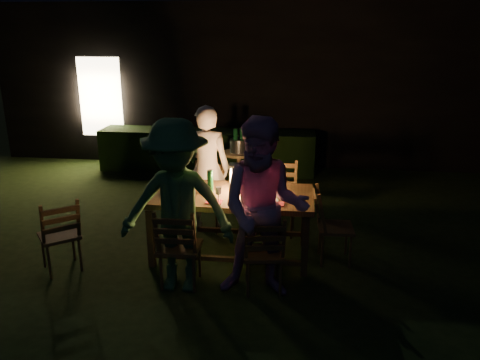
# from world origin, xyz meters

# --- Properties ---
(garden_envelope) EXTENTS (40.00, 40.00, 3.20)m
(garden_envelope) POSITION_xyz_m (-0.01, 6.15, 1.58)
(garden_envelope) COLOR black
(garden_envelope) RESTS_ON ground
(dining_table) EXTENTS (1.95, 0.98, 0.81)m
(dining_table) POSITION_xyz_m (0.51, 0.13, 0.73)
(dining_table) COLOR #462917
(dining_table) RESTS_ON ground
(chair_near_left) EXTENTS (0.44, 0.47, 0.96)m
(chair_near_left) POSITION_xyz_m (0.06, -0.64, 0.29)
(chair_near_left) COLOR #462917
(chair_near_left) RESTS_ON ground
(chair_near_right) EXTENTS (0.47, 0.50, 0.93)m
(chair_near_right) POSITION_xyz_m (0.96, -0.63, 0.28)
(chair_near_right) COLOR #462917
(chair_near_right) RESTS_ON ground
(chair_far_left) EXTENTS (0.45, 0.48, 0.96)m
(chair_far_left) POSITION_xyz_m (0.06, 0.90, 0.29)
(chair_far_left) COLOR #462917
(chair_far_left) RESTS_ON ground
(chair_far_right) EXTENTS (0.46, 0.49, 1.00)m
(chair_far_right) POSITION_xyz_m (1.06, 0.91, 0.30)
(chair_far_right) COLOR #462917
(chair_far_right) RESTS_ON ground
(chair_end) EXTENTS (0.47, 0.44, 0.95)m
(chair_end) POSITION_xyz_m (1.74, 0.14, 0.29)
(chair_end) COLOR #462917
(chair_end) RESTS_ON ground
(chair_spare) EXTENTS (0.61, 0.61, 0.93)m
(chair_spare) POSITION_xyz_m (-1.38, -0.49, 0.28)
(chair_spare) COLOR #462917
(chair_spare) RESTS_ON ground
(person_house_side) EXTENTS (0.63, 0.42, 1.73)m
(person_house_side) POSITION_xyz_m (0.06, 0.95, 0.87)
(person_house_side) COLOR beige
(person_house_side) RESTS_ON ground
(person_opp_right) EXTENTS (0.92, 0.72, 1.89)m
(person_opp_right) POSITION_xyz_m (0.96, -0.68, 0.94)
(person_opp_right) COLOR #C688B9
(person_opp_right) RESTS_ON ground
(person_opp_left) EXTENTS (1.20, 0.69, 1.85)m
(person_opp_left) POSITION_xyz_m (0.06, -0.69, 0.93)
(person_opp_left) COLOR #34683A
(person_opp_left) RESTS_ON ground
(lantern) EXTENTS (0.16, 0.16, 0.35)m
(lantern) POSITION_xyz_m (0.56, 0.18, 0.97)
(lantern) COLOR white
(lantern) RESTS_ON dining_table
(plate_far_left) EXTENTS (0.25, 0.25, 0.01)m
(plate_far_left) POSITION_xyz_m (-0.04, 0.35, 0.82)
(plate_far_left) COLOR white
(plate_far_left) RESTS_ON dining_table
(plate_near_left) EXTENTS (0.25, 0.25, 0.01)m
(plate_near_left) POSITION_xyz_m (-0.04, -0.09, 0.82)
(plate_near_left) COLOR white
(plate_near_left) RESTS_ON dining_table
(plate_far_right) EXTENTS (0.25, 0.25, 0.01)m
(plate_far_right) POSITION_xyz_m (0.96, 0.36, 0.82)
(plate_far_right) COLOR white
(plate_far_right) RESTS_ON dining_table
(plate_near_right) EXTENTS (0.25, 0.25, 0.01)m
(plate_near_right) POSITION_xyz_m (0.96, -0.08, 0.82)
(plate_near_right) COLOR white
(plate_near_right) RESTS_ON dining_table
(wineglass_a) EXTENTS (0.06, 0.06, 0.18)m
(wineglass_a) POSITION_xyz_m (0.21, 0.41, 0.90)
(wineglass_a) COLOR #59070F
(wineglass_a) RESTS_ON dining_table
(wineglass_b) EXTENTS (0.06, 0.06, 0.18)m
(wineglass_b) POSITION_xyz_m (-0.21, 0.01, 0.90)
(wineglass_b) COLOR #59070F
(wineglass_b) RESTS_ON dining_table
(wineglass_c) EXTENTS (0.06, 0.06, 0.18)m
(wineglass_c) POSITION_xyz_m (0.81, -0.14, 0.90)
(wineglass_c) COLOR #59070F
(wineglass_c) RESTS_ON dining_table
(wineglass_d) EXTENTS (0.06, 0.06, 0.18)m
(wineglass_d) POSITION_xyz_m (1.13, 0.32, 0.90)
(wineglass_d) COLOR #59070F
(wineglass_d) RESTS_ON dining_table
(wineglass_e) EXTENTS (0.06, 0.06, 0.18)m
(wineglass_e) POSITION_xyz_m (0.41, -0.17, 0.90)
(wineglass_e) COLOR silver
(wineglass_e) RESTS_ON dining_table
(bottle_table) EXTENTS (0.07, 0.07, 0.28)m
(bottle_table) POSITION_xyz_m (0.26, 0.13, 0.95)
(bottle_table) COLOR #0F471E
(bottle_table) RESTS_ON dining_table
(napkin_left) EXTENTS (0.18, 0.14, 0.01)m
(napkin_left) POSITION_xyz_m (0.36, -0.19, 0.82)
(napkin_left) COLOR red
(napkin_left) RESTS_ON dining_table
(napkin_right) EXTENTS (0.18, 0.14, 0.01)m
(napkin_right) POSITION_xyz_m (1.06, -0.16, 0.82)
(napkin_right) COLOR red
(napkin_right) RESTS_ON dining_table
(phone) EXTENTS (0.14, 0.07, 0.01)m
(phone) POSITION_xyz_m (-0.11, -0.17, 0.81)
(phone) COLOR black
(phone) RESTS_ON dining_table
(side_table) EXTENTS (0.55, 0.55, 0.74)m
(side_table) POSITION_xyz_m (0.31, 2.38, 0.66)
(side_table) COLOR olive
(side_table) RESTS_ON ground
(ice_bucket) EXTENTS (0.30, 0.30, 0.22)m
(ice_bucket) POSITION_xyz_m (0.31, 2.38, 0.85)
(ice_bucket) COLOR #A5A8AD
(ice_bucket) RESTS_ON side_table
(bottle_bucket_a) EXTENTS (0.07, 0.07, 0.32)m
(bottle_bucket_a) POSITION_xyz_m (0.26, 2.34, 0.90)
(bottle_bucket_a) COLOR #0F471E
(bottle_bucket_a) RESTS_ON side_table
(bottle_bucket_b) EXTENTS (0.07, 0.07, 0.32)m
(bottle_bucket_b) POSITION_xyz_m (0.36, 2.42, 0.90)
(bottle_bucket_b) COLOR #0F471E
(bottle_bucket_b) RESTS_ON side_table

